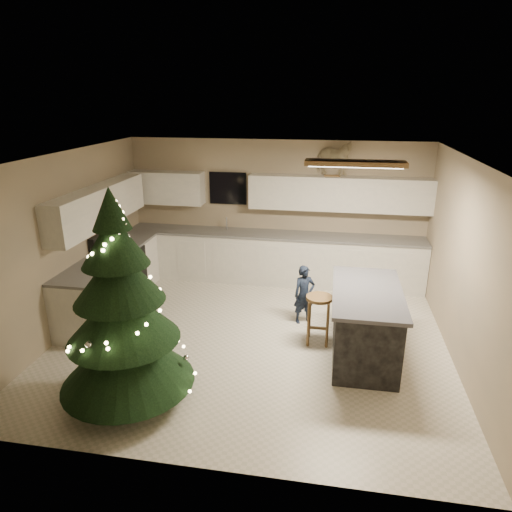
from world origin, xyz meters
name	(u,v)px	position (x,y,z in m)	size (l,w,h in m)	color
ground_plane	(252,338)	(0.00, 0.00, 0.00)	(5.50, 5.50, 0.00)	beige
room_shell	(253,222)	(0.02, 0.00, 1.75)	(5.52, 5.02, 2.61)	tan
cabinetry	(218,250)	(-0.91, 1.65, 0.76)	(5.50, 3.20, 2.00)	silver
island	(365,323)	(1.57, -0.18, 0.48)	(0.90, 1.70, 0.95)	black
bar_stool	(319,308)	(0.95, 0.06, 0.54)	(0.37, 0.37, 0.71)	brown
christmas_tree	(123,319)	(-1.15, -1.60, 1.03)	(1.56, 1.51, 2.50)	#3F2816
toddler	(304,295)	(0.70, 0.64, 0.46)	(0.34, 0.22, 0.92)	black
rocking_horse	(333,158)	(1.01, 2.33, 2.32)	(0.77, 0.55, 0.62)	brown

